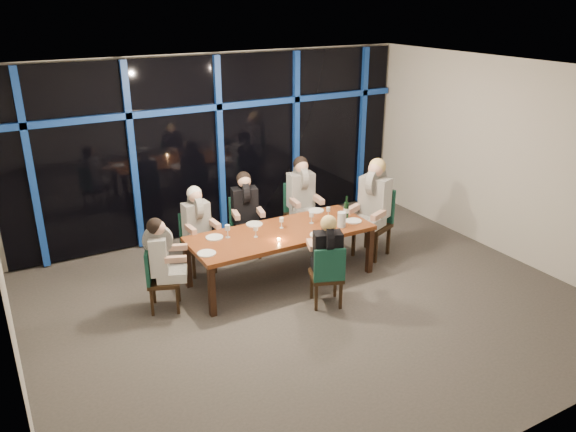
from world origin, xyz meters
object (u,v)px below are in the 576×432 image
Objects in this scene: chair_far_left at (196,239)px; chair_far_mid at (245,223)px; chair_far_right at (299,209)px; water_pitcher at (342,219)px; wine_bottle at (346,210)px; diner_far_mid at (245,203)px; diner_far_left at (197,218)px; chair_near_mid at (328,273)px; chair_end_right at (375,218)px; diner_end_left at (161,251)px; diner_end_right at (374,194)px; diner_near_mid at (327,246)px; diner_far_right at (302,188)px; chair_end_left at (158,276)px; dining_table at (281,236)px.

chair_far_left is 0.87m from chair_far_mid.
chair_far_right is 4.54× the size of water_pitcher.
diner_far_mid is at bearing 139.62° from wine_bottle.
chair_near_mid is at bearing -61.61° from diner_far_left.
diner_end_left is (-3.42, -0.03, 0.24)m from chair_end_right.
diner_near_mid is (-1.44, -0.92, -0.18)m from diner_end_right.
diner_end_left is (-2.64, -1.05, 0.28)m from chair_far_right.
chair_far_right is 0.40m from diner_far_right.
diner_far_mid is 1.55m from water_pitcher.
chair_end_left is at bearing -139.54° from diner_far_mid.
chair_end_right is 4.89× the size of water_pitcher.
water_pitcher is at bearing -113.45° from chair_near_mid.
diner_far_right is 2.81m from diner_end_left.
chair_end_left is 0.99× the size of diner_far_left.
diner_end_left is at bearing -136.06° from chair_far_mid.
diner_end_left is at bearing -150.96° from chair_far_right.
chair_end_left is 2.88m from wine_bottle.
chair_far_left is 1.20m from diner_end_left.
diner_near_mid is at bearing -59.96° from diner_far_left.
diner_far_mid is 2.61× the size of wine_bottle.
diner_far_left is at bearing 147.37° from water_pitcher.
wine_bottle is at bearing -70.68° from chair_end_left.
chair_end_right reaches higher than chair_far_right.
chair_far_right is at bearing 48.98° from dining_table.
diner_end_left is (-1.63, -1.01, 0.31)m from chair_far_mid.
chair_end_left is at bearing -138.39° from chair_far_left.
dining_table is at bearing -123.62° from chair_far_right.
diner_near_mid is (-1.53, -0.96, 0.24)m from chair_end_right.
chair_far_left is 2.15m from chair_near_mid.
chair_end_right is 1.86m from chair_near_mid.
chair_far_left is at bearing -169.31° from diner_far_right.
chair_far_right is (1.02, 0.04, 0.03)m from chair_far_mid.
water_pitcher is (0.92, -1.31, 0.34)m from chair_far_mid.
diner_far_mid is 4.16× the size of water_pitcher.
chair_far_right is 2.19m from chair_near_mid.
diner_end_left reaches higher than chair_far_left.
diner_far_right is 0.93× the size of diner_end_right.
chair_far_mid is 1.02m from chair_far_right.
water_pitcher reaches higher than chair_far_left.
wine_bottle is at bearing -30.76° from chair_far_mid.
wine_bottle is (0.15, -1.03, -0.06)m from diner_far_right.
diner_near_mid is (1.89, -0.93, 0.00)m from diner_end_left.
diner_near_mid is at bearing -136.16° from wine_bottle.
dining_table is at bearing -73.36° from chair_far_mid.
chair_end_left reaches higher than dining_table.
dining_table is 0.93m from diner_near_mid.
diner_far_mid is (-0.25, 1.93, 0.40)m from chair_near_mid.
water_pitcher is (1.77, -1.16, 0.36)m from chair_far_left.
chair_near_mid is 2.15m from diner_far_right.
chair_end_left is 0.84× the size of diner_end_right.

